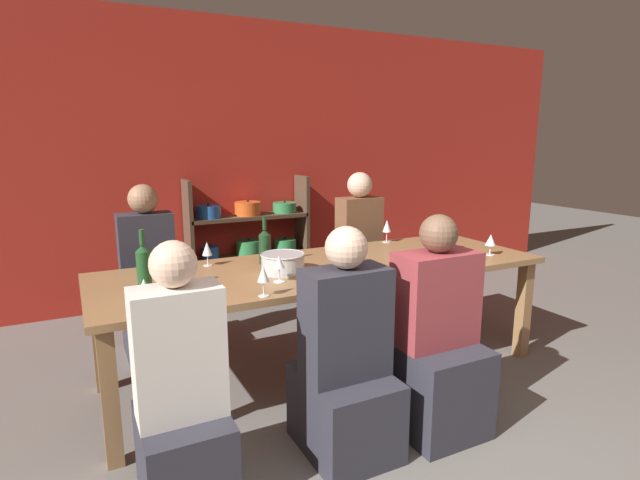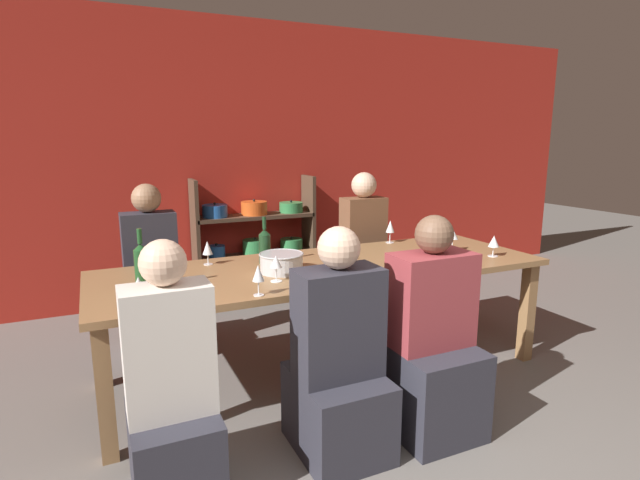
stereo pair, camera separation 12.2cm
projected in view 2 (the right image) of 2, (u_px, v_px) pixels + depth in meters
name	position (u px, v px, depth m)	size (l,w,h in m)	color
wall_back_red	(224.00, 162.00, 4.89)	(8.80, 0.06, 2.70)	red
shelf_unit	(255.00, 246.00, 4.98)	(1.20, 0.30, 1.20)	#4C3828
dining_table	(326.00, 275.00, 3.30)	(2.94, 1.00, 0.76)	olive
mixing_bowl	(281.00, 262.00, 3.10)	(0.28, 0.28, 0.12)	#B7BABC
wine_bottle_green	(142.00, 266.00, 2.72)	(0.08, 0.08, 0.34)	#1E4C23
wine_bottle_dark	(265.00, 245.00, 3.31)	(0.08, 0.08, 0.32)	#19381E
wine_glass_red_a	(494.00, 242.00, 3.51)	(0.08, 0.08, 0.15)	white
wine_glass_red_b	(258.00, 274.00, 2.63)	(0.06, 0.06, 0.17)	white
wine_glass_red_c	(276.00, 263.00, 2.89)	(0.07, 0.07, 0.16)	white
wine_glass_empty_a	(390.00, 227.00, 3.96)	(0.07, 0.07, 0.18)	white
wine_glass_empty_b	(171.00, 263.00, 2.86)	(0.08, 0.08, 0.17)	white
wine_glass_empty_c	(338.00, 246.00, 3.33)	(0.08, 0.08, 0.16)	white
wine_glass_red_d	(453.00, 235.00, 3.67)	(0.08, 0.08, 0.16)	white
wine_glass_empty_d	(208.00, 248.00, 3.28)	(0.07, 0.07, 0.16)	white
wine_glass_empty_e	(139.00, 287.00, 2.38)	(0.08, 0.08, 0.17)	white
cell_phone	(463.00, 261.00, 3.38)	(0.12, 0.16, 0.01)	silver
person_near_a	(172.00, 406.00, 2.17)	(0.37, 0.46, 1.17)	#2D2D38
person_far_a	(363.00, 266.00, 4.32)	(0.37, 0.46, 1.30)	#2D2D38
person_near_b	(429.00, 354.00, 2.70)	(0.44, 0.55, 1.19)	#2D2D38
person_far_b	(153.00, 291.00, 3.68)	(0.38, 0.47, 1.26)	#2D2D38
person_near_c	(338.00, 373.00, 2.50)	(0.42, 0.53, 1.17)	#2D2D38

